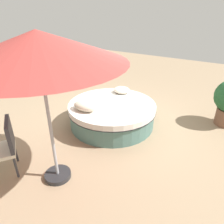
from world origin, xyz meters
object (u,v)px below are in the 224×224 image
round_bed (112,114)px  throw_pillow_1 (85,106)px  patio_umbrella (38,48)px  patio_chair (4,144)px  throw_pillow_0 (122,90)px

round_bed → throw_pillow_1: (-0.32, -0.60, 0.37)m
patio_umbrella → patio_chair: bearing=-158.2°
patio_umbrella → round_bed: bearing=95.1°
throw_pillow_0 → throw_pillow_1: (-0.17, -1.32, 0.02)m
throw_pillow_1 → patio_chair: size_ratio=0.57×
throw_pillow_0 → round_bed: bearing=-77.8°
patio_chair → patio_umbrella: patio_umbrella is taller
throw_pillow_1 → patio_chair: bearing=-100.5°
throw_pillow_0 → throw_pillow_1: size_ratio=0.77×
patio_chair → throw_pillow_0: bearing=-64.7°
throw_pillow_0 → patio_chair: patio_chair is taller
throw_pillow_0 → patio_umbrella: bearing=-83.0°
round_bed → patio_umbrella: (0.18, -2.00, 1.86)m
round_bed → throw_pillow_0: throw_pillow_0 is taller
round_bed → throw_pillow_0: size_ratio=4.83×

